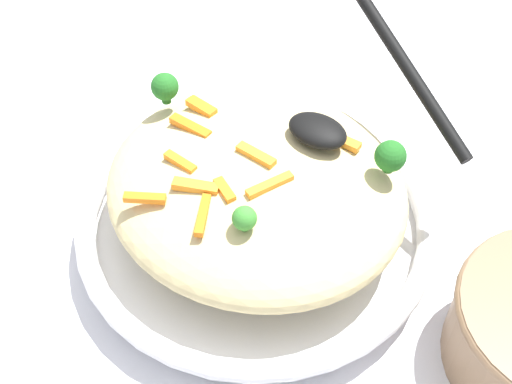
{
  "coord_description": "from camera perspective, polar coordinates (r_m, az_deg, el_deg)",
  "views": [
    {
      "loc": [
        0.25,
        -0.35,
        0.55
      ],
      "look_at": [
        0.0,
        0.0,
        0.07
      ],
      "focal_mm": 49.23,
      "sensor_mm": 36.0,
      "label": 1
    }
  ],
  "objects": [
    {
      "name": "ground_plane",
      "position": [
        0.7,
        -0.0,
        -3.77
      ],
      "size": [
        2.4,
        2.4,
        0.0
      ],
      "primitive_type": "plane",
      "color": "silver"
    },
    {
      "name": "serving_bowl",
      "position": [
        0.68,
        -0.0,
        -2.56
      ],
      "size": [
        0.35,
        0.35,
        0.04
      ],
      "color": "silver",
      "rests_on": "ground_plane"
    },
    {
      "name": "pasta_mound",
      "position": [
        0.64,
        -0.0,
        0.41
      ],
      "size": [
        0.28,
        0.26,
        0.08
      ],
      "primitive_type": "ellipsoid",
      "color": "#DBC689",
      "rests_on": "serving_bowl"
    },
    {
      "name": "carrot_piece_0",
      "position": [
        0.65,
        -5.24,
        5.38
      ],
      "size": [
        0.04,
        0.01,
        0.01
      ],
      "primitive_type": "cube",
      "rotation": [
        0.0,
        0.0,
        6.28
      ],
      "color": "orange",
      "rests_on": "pasta_mound"
    },
    {
      "name": "carrot_piece_1",
      "position": [
        0.59,
        -2.23,
        -0.01
      ],
      "size": [
        0.03,
        0.02,
        0.01
      ],
      "primitive_type": "cube",
      "rotation": [
        0.0,
        0.0,
        5.82
      ],
      "color": "orange",
      "rests_on": "pasta_mound"
    },
    {
      "name": "carrot_piece_2",
      "position": [
        0.6,
        -9.03,
        -0.49
      ],
      "size": [
        0.03,
        0.03,
        0.01
      ],
      "primitive_type": "cube",
      "rotation": [
        0.0,
        0.0,
        3.69
      ],
      "color": "orange",
      "rests_on": "pasta_mound"
    },
    {
      "name": "carrot_piece_3",
      "position": [
        0.62,
        -6.17,
        2.41
      ],
      "size": [
        0.03,
        0.01,
        0.01
      ],
      "primitive_type": "cube",
      "rotation": [
        0.0,
        0.0,
        3.07
      ],
      "color": "orange",
      "rests_on": "pasta_mound"
    },
    {
      "name": "carrot_piece_4",
      "position": [
        0.61,
        0.07,
        3.16
      ],
      "size": [
        0.04,
        0.01,
        0.01
      ],
      "primitive_type": "cube",
      "rotation": [
        0.0,
        0.0,
        3.1
      ],
      "color": "orange",
      "rests_on": "pasta_mound"
    },
    {
      "name": "carrot_piece_5",
      "position": [
        0.64,
        7.12,
        4.11
      ],
      "size": [
        0.03,
        0.01,
        0.01
      ],
      "primitive_type": "cube",
      "rotation": [
        0.0,
        0.0,
        3.18
      ],
      "color": "orange",
      "rests_on": "pasta_mound"
    },
    {
      "name": "carrot_piece_6",
      "position": [
        0.67,
        -4.46,
        6.9
      ],
      "size": [
        0.03,
        0.01,
        0.01
      ],
      "primitive_type": "cube",
      "rotation": [
        0.0,
        0.0,
        3.05
      ],
      "color": "orange",
      "rests_on": "pasta_mound"
    },
    {
      "name": "carrot_piece_7",
      "position": [
        0.58,
        -4.62,
        -1.7
      ],
      "size": [
        0.03,
        0.04,
        0.01
      ],
      "primitive_type": "cube",
      "rotation": [
        0.0,
        0.0,
        5.2
      ],
      "color": "orange",
      "rests_on": "pasta_mound"
    },
    {
      "name": "carrot_piece_8",
      "position": [
        0.59,
        1.12,
        0.56
      ],
      "size": [
        0.03,
        0.04,
        0.01
      ],
      "primitive_type": "cube",
      "rotation": [
        0.0,
        0.0,
        1.16
      ],
      "color": "orange",
      "rests_on": "pasta_mound"
    },
    {
      "name": "carrot_piece_9",
      "position": [
        0.6,
        -4.92,
        0.45
      ],
      "size": [
        0.04,
        0.03,
        0.01
      ],
      "primitive_type": "cube",
      "rotation": [
        0.0,
        0.0,
        0.4
      ],
      "color": "orange",
      "rests_on": "pasta_mound"
    },
    {
      "name": "broccoli_floret_0",
      "position": [
        0.56,
        -0.94,
        -2.16
      ],
      "size": [
        0.02,
        0.02,
        0.02
      ],
      "color": "#377928",
      "rests_on": "pasta_mound"
    },
    {
      "name": "broccoli_floret_1",
      "position": [
        0.67,
        -7.41,
        8.45
      ],
      "size": [
        0.03,
        0.03,
        0.03
      ],
      "color": "#205B1C",
      "rests_on": "pasta_mound"
    },
    {
      "name": "broccoli_floret_2",
      "position": [
        0.61,
        10.86,
        2.86
      ],
      "size": [
        0.03,
        0.03,
        0.03
      ],
      "color": "#205B1C",
      "rests_on": "pasta_mound"
    },
    {
      "name": "serving_spoon",
      "position": [
        0.64,
        8.07,
        7.0
      ],
      "size": [
        0.18,
        0.15,
        0.08
      ],
      "color": "black",
      "rests_on": "pasta_mound"
    }
  ]
}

